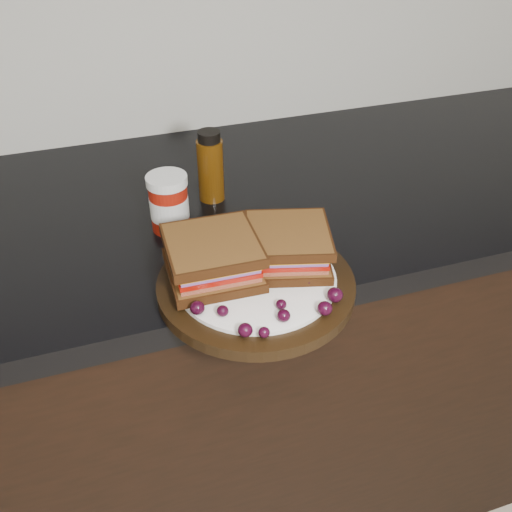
% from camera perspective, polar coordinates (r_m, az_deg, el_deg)
% --- Properties ---
extents(base_cabinets, '(3.96, 0.58, 0.86)m').
position_cam_1_polar(base_cabinets, '(1.31, -15.01, -14.34)').
color(base_cabinets, black).
rests_on(base_cabinets, ground_plane).
extents(countertop, '(3.98, 0.60, 0.04)m').
position_cam_1_polar(countertop, '(1.02, -18.92, 2.05)').
color(countertop, black).
rests_on(countertop, base_cabinets).
extents(plate, '(0.28, 0.28, 0.02)m').
position_cam_1_polar(plate, '(0.81, 0.00, -2.91)').
color(plate, black).
rests_on(plate, countertop).
extents(sandwich_left, '(0.13, 0.13, 0.06)m').
position_cam_1_polar(sandwich_left, '(0.79, -4.35, -0.15)').
color(sandwich_left, brown).
rests_on(sandwich_left, plate).
extents(sandwich_right, '(0.15, 0.15, 0.05)m').
position_cam_1_polar(sandwich_right, '(0.81, 3.18, 0.95)').
color(sandwich_right, brown).
rests_on(sandwich_right, plate).
extents(grape_0, '(0.02, 0.02, 0.02)m').
position_cam_1_polar(grape_0, '(0.74, -5.88, -5.18)').
color(grape_0, black).
rests_on(grape_0, plate).
extents(grape_1, '(0.02, 0.02, 0.01)m').
position_cam_1_polar(grape_1, '(0.73, -3.35, -5.51)').
color(grape_1, black).
rests_on(grape_1, plate).
extents(grape_2, '(0.02, 0.02, 0.02)m').
position_cam_1_polar(grape_2, '(0.71, -1.08, -7.41)').
color(grape_2, black).
rests_on(grape_2, plate).
extents(grape_3, '(0.01, 0.01, 0.01)m').
position_cam_1_polar(grape_3, '(0.71, 0.82, -7.64)').
color(grape_3, black).
rests_on(grape_3, plate).
extents(grape_4, '(0.02, 0.02, 0.02)m').
position_cam_1_polar(grape_4, '(0.73, 2.79, -5.97)').
color(grape_4, black).
rests_on(grape_4, plate).
extents(grape_5, '(0.01, 0.01, 0.01)m').
position_cam_1_polar(grape_5, '(0.74, 2.54, -4.85)').
color(grape_5, black).
rests_on(grape_5, plate).
extents(grape_6, '(0.02, 0.02, 0.02)m').
position_cam_1_polar(grape_6, '(0.74, 6.89, -5.22)').
color(grape_6, black).
rests_on(grape_6, plate).
extents(grape_7, '(0.02, 0.02, 0.02)m').
position_cam_1_polar(grape_7, '(0.76, 7.90, -3.87)').
color(grape_7, black).
rests_on(grape_7, plate).
extents(grape_8, '(0.02, 0.02, 0.01)m').
position_cam_1_polar(grape_8, '(0.79, 5.29, -2.36)').
color(grape_8, black).
rests_on(grape_8, plate).
extents(grape_9, '(0.02, 0.02, 0.02)m').
position_cam_1_polar(grape_9, '(0.80, 4.48, -1.57)').
color(grape_9, black).
rests_on(grape_9, plate).
extents(grape_10, '(0.02, 0.02, 0.02)m').
position_cam_1_polar(grape_10, '(0.83, 4.94, 0.43)').
color(grape_10, black).
rests_on(grape_10, plate).
extents(grape_11, '(0.02, 0.02, 0.01)m').
position_cam_1_polar(grape_11, '(0.84, 3.45, 0.50)').
color(grape_11, black).
rests_on(grape_11, plate).
extents(grape_12, '(0.02, 0.02, 0.02)m').
position_cam_1_polar(grape_12, '(0.84, 1.91, 0.84)').
color(grape_12, black).
rests_on(grape_12, plate).
extents(grape_13, '(0.02, 0.02, 0.02)m').
position_cam_1_polar(grape_13, '(0.82, -6.61, -0.35)').
color(grape_13, black).
rests_on(grape_13, plate).
extents(grape_14, '(0.02, 0.02, 0.01)m').
position_cam_1_polar(grape_14, '(0.79, -6.65, -2.16)').
color(grape_14, black).
rests_on(grape_14, plate).
extents(grape_15, '(0.02, 0.02, 0.02)m').
position_cam_1_polar(grape_15, '(0.77, -4.46, -2.85)').
color(grape_15, black).
rests_on(grape_15, plate).
extents(grape_16, '(0.02, 0.02, 0.02)m').
position_cam_1_polar(grape_16, '(0.81, -5.03, -0.62)').
color(grape_16, black).
rests_on(grape_16, plate).
extents(grape_17, '(0.02, 0.02, 0.02)m').
position_cam_1_polar(grape_17, '(0.81, -5.21, -1.14)').
color(grape_17, black).
rests_on(grape_17, plate).
extents(grape_18, '(0.02, 0.02, 0.02)m').
position_cam_1_polar(grape_18, '(0.77, -6.07, -3.15)').
color(grape_18, black).
rests_on(grape_18, plate).
extents(condiment_jar, '(0.07, 0.07, 0.10)m').
position_cam_1_polar(condiment_jar, '(0.93, -8.70, 5.28)').
color(condiment_jar, maroon).
rests_on(condiment_jar, countertop).
extents(oil_bottle, '(0.05, 0.05, 0.13)m').
position_cam_1_polar(oil_bottle, '(1.00, -4.57, 8.97)').
color(oil_bottle, '#432506').
rests_on(oil_bottle, countertop).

